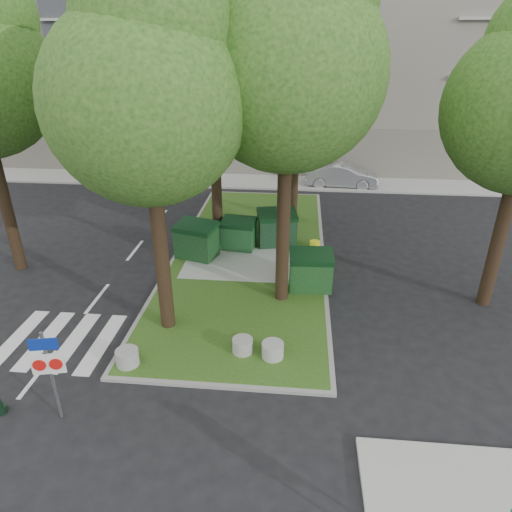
# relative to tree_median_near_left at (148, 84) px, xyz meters

# --- Properties ---
(ground) EXTENTS (120.00, 120.00, 0.00)m
(ground) POSITION_rel_tree_median_near_left_xyz_m (1.41, -2.56, -7.32)
(ground) COLOR black
(ground) RESTS_ON ground
(median_island) EXTENTS (6.00, 16.00, 0.12)m
(median_island) POSITION_rel_tree_median_near_left_xyz_m (1.91, 5.44, -7.26)
(median_island) COLOR #284E16
(median_island) RESTS_ON ground
(median_kerb) EXTENTS (6.30, 16.30, 0.10)m
(median_kerb) POSITION_rel_tree_median_near_left_xyz_m (1.91, 5.44, -7.27)
(median_kerb) COLOR gray
(median_kerb) RESTS_ON ground
(building_sidewalk) EXTENTS (42.00, 3.00, 0.12)m
(building_sidewalk) POSITION_rel_tree_median_near_left_xyz_m (1.41, 15.94, -7.26)
(building_sidewalk) COLOR #999993
(building_sidewalk) RESTS_ON ground
(zebra_crossing) EXTENTS (5.00, 3.00, 0.01)m
(zebra_crossing) POSITION_rel_tree_median_near_left_xyz_m (-2.34, -1.06, -7.31)
(zebra_crossing) COLOR silver
(zebra_crossing) RESTS_ON ground
(apartment_building) EXTENTS (41.00, 12.00, 16.00)m
(apartment_building) POSITION_rel_tree_median_near_left_xyz_m (1.41, 23.44, 0.68)
(apartment_building) COLOR tan
(apartment_building) RESTS_ON ground
(tree_median_near_left) EXTENTS (5.20, 5.20, 10.53)m
(tree_median_near_left) POSITION_rel_tree_median_near_left_xyz_m (0.00, 0.00, 0.00)
(tree_median_near_left) COLOR black
(tree_median_near_left) RESTS_ON ground
(tree_median_near_right) EXTENTS (5.60, 5.60, 11.46)m
(tree_median_near_right) POSITION_rel_tree_median_near_left_xyz_m (3.50, 2.00, 0.67)
(tree_median_near_right) COLOR black
(tree_median_near_right) RESTS_ON ground
(tree_median_mid) EXTENTS (4.80, 4.80, 9.99)m
(tree_median_mid) POSITION_rel_tree_median_near_left_xyz_m (0.50, 6.50, -0.34)
(tree_median_mid) COLOR black
(tree_median_mid) RESTS_ON ground
(tree_median_far) EXTENTS (5.80, 5.80, 11.93)m
(tree_median_far) POSITION_rel_tree_median_near_left_xyz_m (3.70, 9.50, 1.00)
(tree_median_far) COLOR black
(tree_median_far) RESTS_ON ground
(dumpster_a) EXTENTS (1.89, 1.56, 1.51)m
(dumpster_a) POSITION_rel_tree_median_near_left_xyz_m (-0.21, 4.89, -6.47)
(dumpster_a) COLOR #0E3412
(dumpster_a) RESTS_ON median_island
(dumpster_b) EXTENTS (1.55, 1.18, 1.33)m
(dumpster_b) POSITION_rel_tree_median_near_left_xyz_m (1.39, 5.91, -6.56)
(dumpster_b) COLOR #13421C
(dumpster_b) RESTS_ON median_island
(dumpster_c) EXTENTS (1.87, 1.49, 1.54)m
(dumpster_c) POSITION_rel_tree_median_near_left_xyz_m (2.99, 6.49, -6.46)
(dumpster_c) COLOR black
(dumpster_c) RESTS_ON median_island
(dumpster_d) EXTENTS (1.60, 1.16, 1.43)m
(dumpster_d) POSITION_rel_tree_median_near_left_xyz_m (4.41, 2.74, -6.51)
(dumpster_d) COLOR #123C14
(dumpster_d) RESTS_ON median_island
(bollard_left) EXTENTS (0.64, 0.64, 0.46)m
(bollard_left) POSITION_rel_tree_median_near_left_xyz_m (-0.69, -2.06, -6.97)
(bollard_left) COLOR gray
(bollard_left) RESTS_ON median_island
(bollard_right) EXTENTS (0.63, 0.63, 0.45)m
(bollard_right) POSITION_rel_tree_median_near_left_xyz_m (3.32, -1.34, -6.97)
(bollard_right) COLOR #9B9C97
(bollard_right) RESTS_ON median_island
(bollard_mid) EXTENTS (0.60, 0.60, 0.43)m
(bollard_mid) POSITION_rel_tree_median_near_left_xyz_m (2.44, -1.20, -6.98)
(bollard_mid) COLOR gray
(bollard_mid) RESTS_ON median_island
(litter_bin) EXTENTS (0.43, 0.43, 0.76)m
(litter_bin) POSITION_rel_tree_median_near_left_xyz_m (4.61, 5.18, -6.82)
(litter_bin) COLOR yellow
(litter_bin) RESTS_ON median_island
(traffic_sign_pole) EXTENTS (0.74, 0.20, 2.50)m
(traffic_sign_pole) POSITION_rel_tree_median_near_left_xyz_m (-1.69, -4.00, -5.71)
(traffic_sign_pole) COLOR slate
(traffic_sign_pole) RESTS_ON ground
(car_white) EXTENTS (4.44, 2.13, 1.46)m
(car_white) POSITION_rel_tree_median_near_left_xyz_m (-5.18, 15.49, -6.59)
(car_white) COLOR silver
(car_white) RESTS_ON ground
(car_silver) EXTENTS (4.41, 1.73, 1.43)m
(car_silver) POSITION_rel_tree_median_near_left_xyz_m (6.42, 15.52, -6.60)
(car_silver) COLOR gray
(car_silver) RESTS_ON ground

